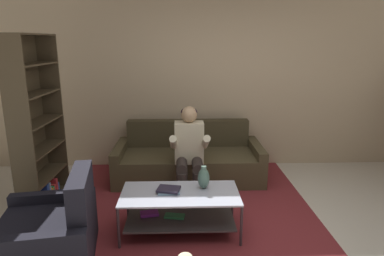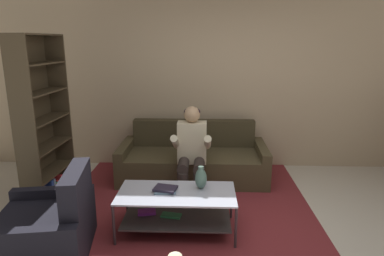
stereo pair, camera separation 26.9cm
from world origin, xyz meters
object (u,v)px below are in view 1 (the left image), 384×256
at_px(vase, 204,178).
at_px(person_seated_center, 189,148).
at_px(bookshelf, 35,137).
at_px(armchair, 51,234).
at_px(book_stack, 169,190).
at_px(coffee_table, 179,206).
at_px(couch, 188,160).

bearing_deg(vase, person_seated_center, 98.80).
distance_m(vase, bookshelf, 2.12).
xyz_separation_m(person_seated_center, vase, (0.13, -0.84, -0.06)).
bearing_deg(bookshelf, armchair, -64.70).
bearing_deg(vase, book_stack, -167.94).
bearing_deg(book_stack, coffee_table, -12.83).
xyz_separation_m(bookshelf, armchair, (0.57, -1.21, -0.58)).
relative_size(coffee_table, bookshelf, 0.59).
bearing_deg(armchair, person_seated_center, 47.35).
height_order(coffee_table, vase, vase).
height_order(person_seated_center, book_stack, person_seated_center).
bearing_deg(person_seated_center, vase, -81.20).
bearing_deg(coffee_table, couch, 85.00).
distance_m(book_stack, bookshelf, 1.82).
xyz_separation_m(couch, armchair, (-1.30, -1.95, 0.01)).
bearing_deg(armchair, coffee_table, 21.51).
bearing_deg(coffee_table, bookshelf, 156.71).
xyz_separation_m(book_stack, armchair, (-1.05, -0.48, -0.20)).
height_order(couch, vase, couch).
distance_m(person_seated_center, bookshelf, 1.89).
bearing_deg(vase, bookshelf, 162.16).
relative_size(couch, armchair, 2.04).
distance_m(person_seated_center, coffee_table, 1.01).
bearing_deg(person_seated_center, book_stack, -104.66).
bearing_deg(armchair, bookshelf, 115.30).
distance_m(person_seated_center, book_stack, 0.97).
distance_m(couch, bookshelf, 2.09).
height_order(person_seated_center, vase, person_seated_center).
height_order(couch, book_stack, couch).
bearing_deg(person_seated_center, armchair, -132.65).
bearing_deg(person_seated_center, couch, 90.00).
xyz_separation_m(coffee_table, book_stack, (-0.11, 0.03, 0.17)).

